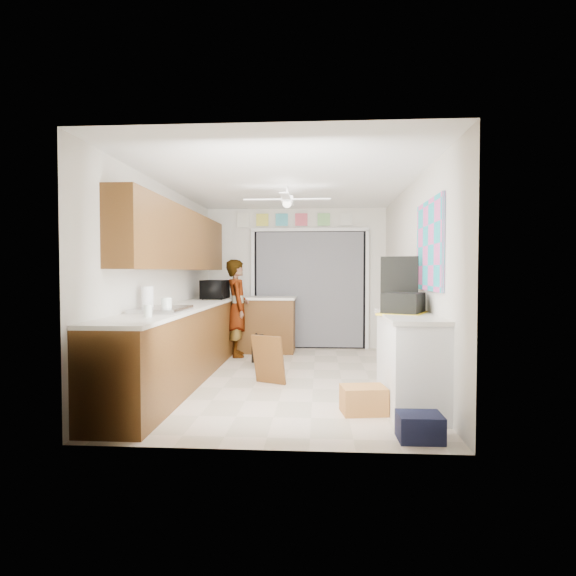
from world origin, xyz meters
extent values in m
plane|color=beige|center=(0.00, 0.00, 0.00)|extent=(5.00, 5.00, 0.00)
plane|color=white|center=(0.00, 0.00, 2.50)|extent=(5.00, 5.00, 0.00)
plane|color=silver|center=(0.00, 2.50, 1.25)|extent=(3.20, 0.00, 3.20)
plane|color=silver|center=(0.00, -2.50, 1.25)|extent=(3.20, 0.00, 3.20)
plane|color=silver|center=(-1.60, 0.00, 1.25)|extent=(0.00, 5.00, 5.00)
plane|color=silver|center=(1.60, 0.00, 1.25)|extent=(0.00, 5.00, 5.00)
cube|color=brown|center=(-1.30, 0.00, 0.45)|extent=(0.60, 4.80, 0.90)
cube|color=white|center=(-1.29, 0.00, 0.92)|extent=(0.62, 4.80, 0.04)
cube|color=brown|center=(-1.44, 0.20, 1.80)|extent=(0.32, 4.00, 0.80)
cube|color=silver|center=(-1.29, -1.00, 0.95)|extent=(0.50, 0.76, 0.06)
cylinder|color=silver|center=(-1.48, -1.00, 1.05)|extent=(0.03, 0.03, 0.22)
cube|color=brown|center=(-0.50, 2.00, 0.45)|extent=(1.00, 0.60, 0.90)
cube|color=white|center=(-0.50, 2.00, 0.92)|extent=(1.04, 0.64, 0.04)
cube|color=black|center=(0.25, 2.47, 1.05)|extent=(2.00, 0.06, 2.10)
cube|color=gray|center=(0.25, 2.43, 1.05)|extent=(1.90, 0.03, 2.05)
cube|color=white|center=(-0.77, 2.44, 1.05)|extent=(0.06, 0.04, 2.10)
cube|color=white|center=(1.27, 2.44, 1.05)|extent=(0.06, 0.04, 2.10)
cube|color=white|center=(0.25, 2.44, 2.12)|extent=(2.10, 0.04, 0.06)
cube|color=#DCD949|center=(-0.60, 2.47, 2.30)|extent=(0.22, 0.02, 0.22)
cube|color=#48AEC0|center=(-0.25, 2.47, 2.30)|extent=(0.22, 0.02, 0.22)
cube|color=#D75063|center=(0.10, 2.47, 2.30)|extent=(0.22, 0.02, 0.22)
cube|color=#80C26E|center=(0.50, 2.47, 2.30)|extent=(0.22, 0.02, 0.22)
cube|color=silver|center=(0.90, 2.47, 2.30)|extent=(0.22, 0.02, 0.22)
cube|color=silver|center=(-0.95, 2.47, 2.30)|extent=(0.22, 0.02, 0.26)
cube|color=white|center=(1.35, -1.20, 0.45)|extent=(0.50, 1.40, 0.90)
cube|color=white|center=(1.34, -1.20, 0.92)|extent=(0.54, 1.44, 0.04)
cube|color=#E153A4|center=(1.58, -1.00, 1.65)|extent=(0.03, 1.15, 0.95)
cube|color=white|center=(0.00, 0.20, 2.32)|extent=(1.14, 1.14, 0.24)
imported|color=black|center=(-1.22, 1.36, 1.09)|extent=(0.38, 0.54, 0.30)
cylinder|color=silver|center=(-1.21, -1.09, 1.02)|extent=(0.13, 0.13, 0.16)
cylinder|color=silver|center=(-1.21, -1.65, 1.00)|extent=(0.09, 0.09, 0.12)
cylinder|color=white|center=(-1.45, -0.99, 1.08)|extent=(0.15, 0.15, 0.27)
cube|color=black|center=(1.32, -0.98, 1.04)|extent=(0.53, 0.59, 0.21)
cube|color=yellow|center=(1.32, -0.98, 0.93)|extent=(0.63, 0.71, 0.02)
cube|color=black|center=(1.32, -0.69, 1.29)|extent=(0.40, 0.19, 0.50)
cube|color=#C5803D|center=(0.86, -1.48, 0.13)|extent=(0.46, 0.38, 0.26)
cube|color=#151834|center=(1.25, -2.20, 0.11)|extent=(0.36, 0.30, 0.22)
cube|color=brown|center=(-0.19, -0.36, 0.30)|extent=(0.43, 0.31, 0.60)
imported|color=white|center=(-0.90, 1.55, 0.78)|extent=(0.50, 0.64, 1.57)
cube|color=black|center=(-0.44, 0.90, 0.24)|extent=(0.45, 0.65, 0.47)
camera|label=1|loc=(0.43, -6.14, 1.38)|focal=30.00mm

